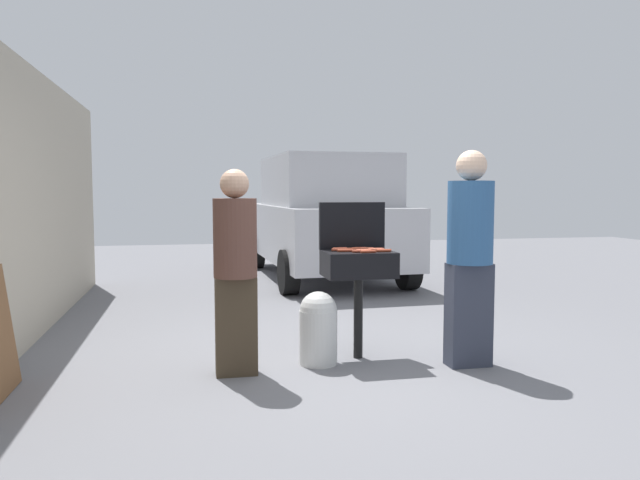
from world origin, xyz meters
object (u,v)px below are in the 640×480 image
hot_dog_8 (363,251)px  hot_dog_7 (353,249)px  hot_dog_3 (359,249)px  hot_dog_4 (366,249)px  bbq_grill (358,268)px  hot_dog_2 (340,249)px  propane_tank (318,326)px  hot_dog_1 (345,250)px  person_left (235,264)px  hot_dog_9 (375,249)px  person_right (470,250)px  hot_dog_11 (368,252)px  hot_dog_5 (377,250)px  hot_dog_10 (360,251)px  hot_dog_0 (384,251)px  parked_minivan (324,217)px  hot_dog_6 (339,250)px

hot_dog_8 → hot_dog_7: bearing=109.8°
hot_dog_3 → hot_dog_4: size_ratio=1.00×
hot_dog_7 → bbq_grill: bearing=-66.8°
hot_dog_2 → propane_tank: (-0.24, -0.24, -0.63)m
hot_dog_1 → person_left: 0.98m
hot_dog_9 → person_right: person_right is taller
hot_dog_2 → hot_dog_11: same height
hot_dog_1 → hot_dog_3: size_ratio=1.00×
hot_dog_5 → hot_dog_9: size_ratio=1.00×
hot_dog_8 → hot_dog_5: bearing=22.7°
person_right → bbq_grill: bearing=-31.4°
person_right → hot_dog_4: bearing=-38.3°
bbq_grill → hot_dog_10: size_ratio=7.21×
bbq_grill → hot_dog_1: 0.21m
bbq_grill → hot_dog_7: 0.18m
bbq_grill → hot_dog_5: bearing=-7.1°
hot_dog_2 → propane_tank: bearing=-135.4°
hot_dog_0 → hot_dog_9: bearing=108.9°
hot_dog_11 → parked_minivan: (0.72, 5.02, 0.07)m
person_left → parked_minivan: (1.84, 5.12, 0.14)m
hot_dog_8 → person_left: 1.12m
hot_dog_0 → hot_dog_7: same height
hot_dog_9 → person_left: (-1.23, -0.28, -0.07)m
hot_dog_5 → propane_tank: (-0.54, -0.10, -0.63)m
hot_dog_1 → hot_dog_8: bearing=-17.2°
hot_dog_0 → bbq_grill: bearing=150.4°
hot_dog_10 → person_left: bearing=-171.7°
hot_dog_11 → parked_minivan: bearing=81.8°
person_right → hot_dog_0: bearing=-30.5°
hot_dog_5 → propane_tank: hot_dog_5 is taller
hot_dog_0 → propane_tank: size_ratio=0.21×
hot_dog_7 → hot_dog_11: size_ratio=1.00×
hot_dog_0 → hot_dog_11: (-0.15, -0.05, 0.00)m
propane_tank → parked_minivan: size_ratio=0.14×
hot_dog_3 → parked_minivan: bearing=81.3°
bbq_grill → hot_dog_2: size_ratio=7.21×
parked_minivan → person_right: bearing=88.6°
hot_dog_7 → hot_dog_10: bearing=-86.6°
hot_dog_2 → hot_dog_3: bearing=-6.4°
hot_dog_10 → person_right: person_right is taller
hot_dog_6 → hot_dog_8: same height
hot_dog_6 → hot_dog_0: bearing=-24.7°
hot_dog_11 → propane_tank: bearing=173.7°
parked_minivan → hot_dog_9: bearing=80.6°
hot_dog_5 → hot_dog_10: bearing=-151.9°
hot_dog_11 → hot_dog_8: bearing=100.3°
hot_dog_3 → hot_dog_6: bearing=-165.1°
hot_dog_6 → parked_minivan: 4.89m
hot_dog_3 → hot_dog_9: 0.15m
hot_dog_11 → person_right: size_ratio=0.07×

